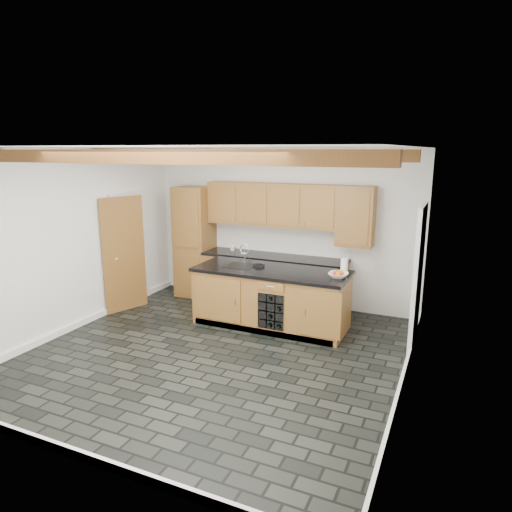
{
  "coord_description": "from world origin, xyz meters",
  "views": [
    {
      "loc": [
        2.92,
        -5.15,
        2.77
      ],
      "look_at": [
        0.26,
        0.8,
        1.25
      ],
      "focal_mm": 32.0,
      "sensor_mm": 36.0,
      "label": 1
    }
  ],
  "objects_px": {
    "kitchen_scale": "(259,265)",
    "paper_towel": "(344,267)",
    "island": "(271,298)",
    "fruit_bowl": "(338,275)"
  },
  "relations": [
    {
      "from": "kitchen_scale",
      "to": "paper_towel",
      "type": "relative_size",
      "value": 0.69
    },
    {
      "from": "kitchen_scale",
      "to": "paper_towel",
      "type": "distance_m",
      "value": 1.38
    },
    {
      "from": "island",
      "to": "kitchen_scale",
      "type": "height_order",
      "value": "kitchen_scale"
    },
    {
      "from": "paper_towel",
      "to": "kitchen_scale",
      "type": "bearing_deg",
      "value": -176.76
    },
    {
      "from": "island",
      "to": "paper_towel",
      "type": "xyz_separation_m",
      "value": [
        1.11,
        0.17,
        0.59
      ]
    },
    {
      "from": "island",
      "to": "kitchen_scale",
      "type": "relative_size",
      "value": 14.37
    },
    {
      "from": "kitchen_scale",
      "to": "fruit_bowl",
      "type": "bearing_deg",
      "value": -10.62
    },
    {
      "from": "fruit_bowl",
      "to": "paper_towel",
      "type": "bearing_deg",
      "value": 78.17
    },
    {
      "from": "kitchen_scale",
      "to": "island",
      "type": "bearing_deg",
      "value": -26.44
    },
    {
      "from": "fruit_bowl",
      "to": "paper_towel",
      "type": "distance_m",
      "value": 0.21
    }
  ]
}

